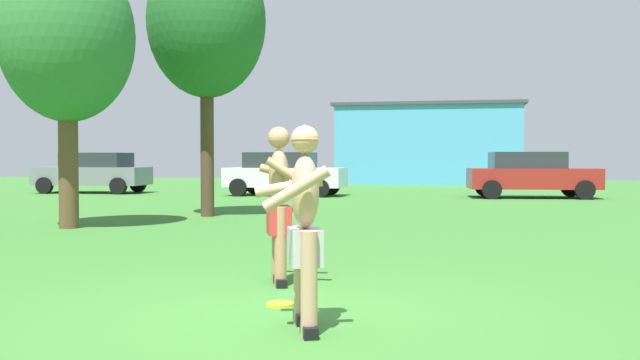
{
  "coord_description": "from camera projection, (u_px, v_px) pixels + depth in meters",
  "views": [
    {
      "loc": [
        1.42,
        -5.71,
        1.36
      ],
      "look_at": [
        -0.13,
        1.99,
        1.12
      ],
      "focal_mm": 38.82,
      "sensor_mm": 36.0,
      "label": 1
    }
  ],
  "objects": [
    {
      "name": "outbuilding_behind_lot",
      "position": [
        429.0,
        144.0,
        38.03
      ],
      "size": [
        9.87,
        6.61,
        4.26
      ],
      "color": "#4C9ED1",
      "rests_on": "ground_plane"
    },
    {
      "name": "car_white_near_post",
      "position": [
        284.0,
        173.0,
        25.25
      ],
      "size": [
        4.35,
        2.12,
        1.58
      ],
      "color": "white",
      "rests_on": "ground_plane"
    },
    {
      "name": "tree_right_field",
      "position": [
        207.0,
        22.0,
        16.08
      ],
      "size": [
        2.76,
        2.76,
        6.35
      ],
      "color": "#4C3823",
      "rests_on": "ground_plane"
    },
    {
      "name": "car_red_far_end",
      "position": [
        531.0,
        174.0,
        23.78
      ],
      "size": [
        4.46,
        2.38,
        1.58
      ],
      "color": "maroon",
      "rests_on": "ground_plane"
    },
    {
      "name": "player_with_cap",
      "position": [
        304.0,
        218.0,
        5.47
      ],
      "size": [
        0.72,
        0.69,
        1.63
      ],
      "color": "black",
      "rests_on": "ground_plane"
    },
    {
      "name": "ground_plane",
      "position": [
        289.0,
        317.0,
        5.92
      ],
      "size": [
        80.0,
        80.0,
        0.0
      ],
      "primitive_type": "plane",
      "color": "#38752D"
    },
    {
      "name": "player_in_red",
      "position": [
        280.0,
        201.0,
        7.45
      ],
      "size": [
        0.74,
        0.65,
        1.7
      ],
      "color": "black",
      "rests_on": "ground_plane"
    },
    {
      "name": "tree_left_field",
      "position": [
        67.0,
        38.0,
        13.36
      ],
      "size": [
        2.58,
        2.58,
        5.41
      ],
      "color": "brown",
      "rests_on": "ground_plane"
    },
    {
      "name": "car_gray_mid_lot",
      "position": [
        94.0,
        172.0,
        27.16
      ],
      "size": [
        4.37,
        2.18,
        1.58
      ],
      "color": "slate",
      "rests_on": "ground_plane"
    },
    {
      "name": "frisbee",
      "position": [
        280.0,
        304.0,
        6.4
      ],
      "size": [
        0.26,
        0.26,
        0.03
      ],
      "primitive_type": "cylinder",
      "color": "yellow",
      "rests_on": "ground_plane"
    }
  ]
}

